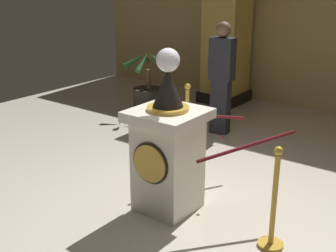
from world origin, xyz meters
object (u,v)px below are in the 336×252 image
at_px(potted_palm_left, 149,95).
at_px(stanchion_near, 273,213).
at_px(stanchion_far, 187,134).
at_px(bystander_guest, 222,75).
at_px(pedestal_clock, 168,149).

bearing_deg(potted_palm_left, stanchion_near, -35.54).
bearing_deg(stanchion_far, bystander_guest, 100.12).
bearing_deg(bystander_guest, potted_palm_left, 175.26).
bearing_deg(potted_palm_left, pedestal_clock, -47.12).
xyz_separation_m(pedestal_clock, stanchion_near, (1.18, 0.01, -0.34)).
bearing_deg(stanchion_near, potted_palm_left, 144.46).
bearing_deg(stanchion_far, pedestal_clock, -63.93).
bearing_deg(stanchion_far, stanchion_near, -33.65).
xyz_separation_m(pedestal_clock, potted_palm_left, (-2.36, 2.54, -0.33)).
bearing_deg(stanchion_near, stanchion_far, 146.35).
xyz_separation_m(pedestal_clock, bystander_guest, (-0.80, 2.41, 0.25)).
relative_size(pedestal_clock, bystander_guest, 0.99).
height_order(pedestal_clock, stanchion_near, pedestal_clock).
distance_m(stanchion_far, potted_palm_left, 2.24).
relative_size(pedestal_clock, stanchion_near, 1.74).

